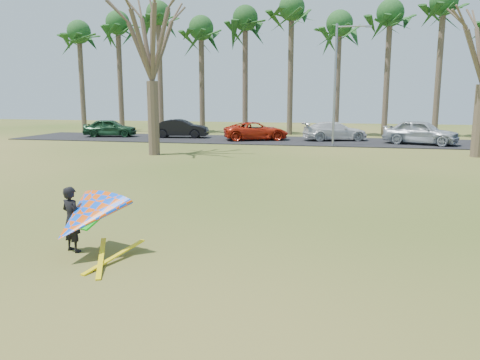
% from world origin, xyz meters
% --- Properties ---
extents(ground, '(100.00, 100.00, 0.00)m').
position_xyz_m(ground, '(0.00, 0.00, 0.00)').
color(ground, '#254A10').
rests_on(ground, ground).
extents(parking_strip, '(46.00, 7.00, 0.06)m').
position_xyz_m(parking_strip, '(0.00, 25.00, 0.03)').
color(parking_strip, black).
rests_on(parking_strip, ground).
extents(palm_0, '(4.84, 4.84, 10.84)m').
position_xyz_m(palm_0, '(-22.00, 31.00, 9.17)').
color(palm_0, '#48382B').
rests_on(palm_0, ground).
extents(palm_1, '(4.84, 4.84, 11.54)m').
position_xyz_m(palm_1, '(-18.00, 31.00, 9.85)').
color(palm_1, '#4B3C2D').
rests_on(palm_1, ground).
extents(palm_2, '(4.84, 4.84, 12.24)m').
position_xyz_m(palm_2, '(-14.00, 31.00, 10.52)').
color(palm_2, '#4D3D2E').
rests_on(palm_2, ground).
extents(palm_3, '(4.84, 4.84, 10.84)m').
position_xyz_m(palm_3, '(-10.00, 31.00, 9.17)').
color(palm_3, '#483A2B').
rests_on(palm_3, ground).
extents(palm_4, '(4.84, 4.84, 11.54)m').
position_xyz_m(palm_4, '(-6.00, 31.00, 9.85)').
color(palm_4, '#46362A').
rests_on(palm_4, ground).
extents(palm_5, '(4.84, 4.84, 12.24)m').
position_xyz_m(palm_5, '(-2.00, 31.00, 10.52)').
color(palm_5, '#493A2C').
rests_on(palm_5, ground).
extents(palm_6, '(4.84, 4.84, 10.84)m').
position_xyz_m(palm_6, '(2.00, 31.00, 9.17)').
color(palm_6, brown).
rests_on(palm_6, ground).
extents(palm_7, '(4.84, 4.84, 11.54)m').
position_xyz_m(palm_7, '(6.00, 31.00, 9.85)').
color(palm_7, '#4D3F2E').
rests_on(palm_7, ground).
extents(palm_8, '(4.84, 4.84, 12.24)m').
position_xyz_m(palm_8, '(10.00, 31.00, 10.52)').
color(palm_8, '#4A3D2C').
rests_on(palm_8, ground).
extents(bare_tree_left, '(6.60, 6.60, 9.70)m').
position_xyz_m(bare_tree_left, '(-8.00, 15.00, 6.92)').
color(bare_tree_left, '#4D3E2E').
rests_on(bare_tree_left, ground).
extents(streetlight, '(2.28, 0.18, 8.00)m').
position_xyz_m(streetlight, '(2.16, 22.00, 4.46)').
color(streetlight, gray).
rests_on(streetlight, ground).
extents(car_0, '(4.51, 2.55, 1.45)m').
position_xyz_m(car_0, '(-16.10, 25.06, 0.78)').
color(car_0, '#173B21').
rests_on(car_0, parking_strip).
extents(car_1, '(4.57, 2.05, 1.46)m').
position_xyz_m(car_1, '(-10.12, 25.51, 0.79)').
color(car_1, black).
rests_on(car_1, parking_strip).
extents(car_2, '(5.38, 3.92, 1.36)m').
position_xyz_m(car_2, '(-3.82, 24.76, 0.74)').
color(car_2, red).
rests_on(car_2, parking_strip).
extents(car_3, '(5.18, 3.29, 1.40)m').
position_xyz_m(car_3, '(2.05, 25.71, 0.76)').
color(car_3, silver).
rests_on(car_3, parking_strip).
extents(car_4, '(5.35, 3.68, 1.69)m').
position_xyz_m(car_4, '(7.91, 24.09, 0.91)').
color(car_4, '#A1A8AE').
rests_on(car_4, parking_strip).
extents(kite_flyer, '(2.13, 2.39, 2.02)m').
position_xyz_m(kite_flyer, '(-2.56, -1.70, 0.84)').
color(kite_flyer, black).
rests_on(kite_flyer, ground).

